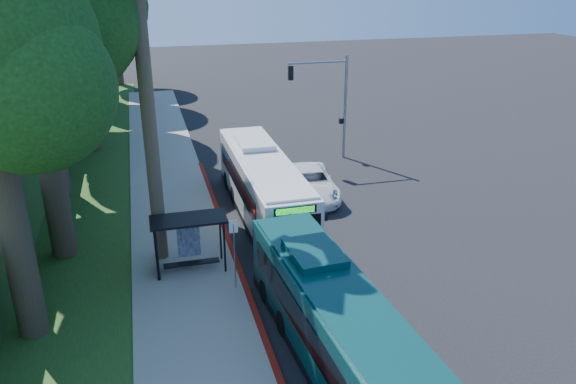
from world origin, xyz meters
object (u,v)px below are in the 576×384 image
object	(u,v)px
bus_shelter	(183,233)
teal_bus	(333,320)
white_bus	(263,185)
pickup	(310,183)

from	to	relation	value
bus_shelter	teal_bus	world-z (taller)	teal_bus
white_bus	teal_bus	distance (m)	12.09
white_bus	pickup	distance (m)	3.88
teal_bus	pickup	size ratio (longest dim) A/B	1.95
bus_shelter	pickup	bearing A→B (deg)	40.77
pickup	bus_shelter	bearing A→B (deg)	-133.33
pickup	white_bus	bearing A→B (deg)	-142.63
white_bus	teal_bus	xyz separation A→B (m)	(-0.33, -12.08, -0.13)
white_bus	pickup	bearing A→B (deg)	31.20
white_bus	bus_shelter	bearing A→B (deg)	-134.20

